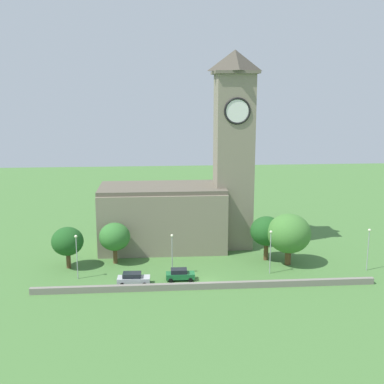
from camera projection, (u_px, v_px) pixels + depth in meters
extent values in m
plane|color=#477538|center=(196.00, 250.00, 86.70)|extent=(200.00, 200.00, 0.00)
cube|color=gray|center=(162.00, 218.00, 87.70)|extent=(22.39, 11.92, 10.66)
cube|color=#5C5547|center=(162.00, 188.00, 86.54)|extent=(22.38, 10.97, 0.70)
cube|color=gray|center=(233.00, 163.00, 86.54)|extent=(6.57, 6.57, 30.85)
cube|color=#675F4F|center=(235.00, 73.00, 83.32)|extent=(7.62, 7.62, 0.50)
pyramid|color=#484338|center=(235.00, 60.00, 82.90)|extent=(6.90, 6.90, 3.59)
cylinder|color=white|center=(237.00, 111.00, 81.39)|extent=(4.18, 0.14, 4.18)
torus|color=black|center=(237.00, 111.00, 81.39)|extent=(4.56, 0.40, 4.56)
cylinder|color=white|center=(253.00, 110.00, 84.88)|extent=(0.14, 4.18, 4.18)
torus|color=black|center=(253.00, 110.00, 84.88)|extent=(0.40, 4.56, 4.56)
cube|color=gray|center=(206.00, 286.00, 69.72)|extent=(49.80, 0.70, 0.94)
cube|color=silver|center=(134.00, 280.00, 71.24)|extent=(4.84, 2.07, 0.83)
cube|color=#1E232B|center=(132.00, 275.00, 71.08)|extent=(2.73, 1.76, 0.66)
cylinder|color=black|center=(145.00, 280.00, 72.32)|extent=(0.67, 0.36, 0.66)
cylinder|color=black|center=(144.00, 285.00, 70.47)|extent=(0.67, 0.36, 0.66)
cylinder|color=black|center=(123.00, 280.00, 72.19)|extent=(0.67, 0.36, 0.66)
cylinder|color=black|center=(122.00, 285.00, 70.34)|extent=(0.67, 0.36, 0.66)
cube|color=#1E6B38|center=(180.00, 276.00, 72.88)|extent=(4.34, 1.78, 0.81)
cube|color=#1E232B|center=(179.00, 271.00, 72.72)|extent=(2.43, 1.55, 0.65)
cylinder|color=black|center=(190.00, 276.00, 73.90)|extent=(0.65, 0.32, 0.65)
cylinder|color=black|center=(190.00, 280.00, 72.22)|extent=(0.65, 0.32, 0.65)
cylinder|color=black|center=(171.00, 276.00, 73.71)|extent=(0.65, 0.32, 0.65)
cylinder|color=black|center=(171.00, 280.00, 72.02)|extent=(0.65, 0.32, 0.65)
cylinder|color=#9EA0A5|center=(77.00, 258.00, 72.90)|extent=(0.14, 0.14, 6.49)
sphere|color=#F4EFCC|center=(76.00, 236.00, 72.18)|extent=(0.44, 0.44, 0.44)
cylinder|color=#9EA0A5|center=(172.00, 256.00, 74.31)|extent=(0.14, 0.14, 6.18)
sphere|color=#F4EFCC|center=(172.00, 236.00, 73.63)|extent=(0.44, 0.44, 0.44)
cylinder|color=#9EA0A5|center=(270.00, 254.00, 75.04)|extent=(0.14, 0.14, 6.54)
sphere|color=#F4EFCC|center=(271.00, 232.00, 74.32)|extent=(0.44, 0.44, 0.44)
cylinder|color=#9EA0A5|center=(368.00, 251.00, 76.38)|extent=(0.14, 0.14, 6.42)
sphere|color=#F4EFCC|center=(370.00, 230.00, 75.68)|extent=(0.44, 0.44, 0.44)
cylinder|color=brown|center=(115.00, 255.00, 79.98)|extent=(0.71, 0.71, 2.66)
ellipsoid|color=#33702D|center=(115.00, 237.00, 79.31)|extent=(5.10, 5.10, 4.59)
cylinder|color=brown|center=(266.00, 251.00, 81.56)|extent=(0.76, 0.76, 3.00)
ellipsoid|color=#1E511E|center=(267.00, 231.00, 80.83)|extent=(5.46, 5.46, 4.91)
cylinder|color=brown|center=(69.00, 260.00, 77.85)|extent=(0.71, 0.71, 2.57)
ellipsoid|color=#1E511E|center=(67.00, 241.00, 77.20)|extent=(5.08, 5.08, 4.57)
cylinder|color=brown|center=(288.00, 257.00, 79.37)|extent=(0.99, 0.99, 2.67)
ellipsoid|color=#427A33|center=(289.00, 233.00, 78.55)|extent=(7.10, 7.10, 6.39)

